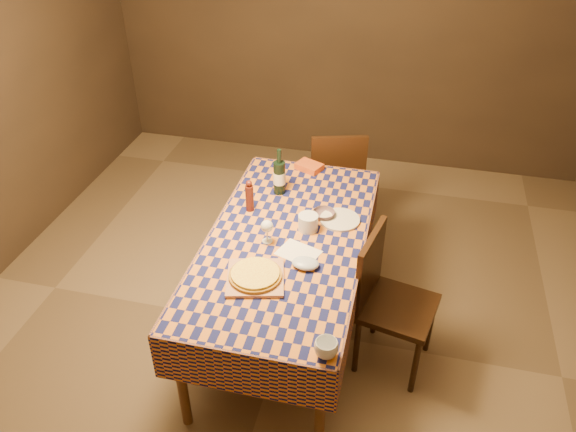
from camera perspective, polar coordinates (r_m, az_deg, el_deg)
The scene contains 16 objects.
room at distance 3.05m, azimuth -0.22°, elevation 6.41°, with size 5.00×5.10×2.70m.
dining_table at distance 3.41m, azimuth -0.20°, elevation -3.31°, with size 0.94×1.84×0.77m.
cutting_board at distance 3.08m, azimuth -3.33°, elevation -6.27°, with size 0.31×0.31×0.02m, color #AD7251.
pizza at distance 3.07m, azimuth -3.34°, elevation -5.94°, with size 0.31×0.31×0.03m.
pepper_mill at distance 3.56m, azimuth -3.93°, elevation 1.99°, with size 0.07×0.07×0.22m.
bowl at distance 3.54m, azimuth 3.65°, elevation 0.17°, with size 0.14×0.14×0.04m, color #5B454C.
wine_glass at distance 3.28m, azimuth -2.15°, elevation -1.12°, with size 0.08×0.08×0.15m.
wine_bottle at distance 3.72m, azimuth -0.88°, elevation 4.00°, with size 0.10×0.10×0.32m.
deli_tub at distance 3.41m, azimuth 2.06°, elevation -0.66°, with size 0.12×0.12×0.10m, color silver.
takeout_container at distance 4.04m, azimuth 2.17°, elevation 5.05°, with size 0.18×0.13×0.04m, color #BC4A18.
white_plate at distance 3.53m, azimuth 5.28°, elevation -0.37°, with size 0.25×0.25×0.01m, color silver.
tumbler at distance 2.68m, azimuth 3.90°, elevation -13.29°, with size 0.11×0.11×0.09m, color white.
flour_patch at distance 3.26m, azimuth 1.06°, elevation -3.75°, with size 0.23×0.18×0.00m, color white.
flour_bag at distance 3.15m, azimuth 1.79°, elevation -4.82°, with size 0.15×0.12×0.05m, color #A4B7D2.
chair_far at distance 4.46m, azimuth 4.86°, elevation 4.03°, with size 0.52×0.53×0.93m.
chair_right at distance 3.40m, azimuth 9.91°, elevation -7.92°, with size 0.51×0.50×0.93m.
Camera 1 is at (0.63, -2.60, 2.81)m, focal length 35.00 mm.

